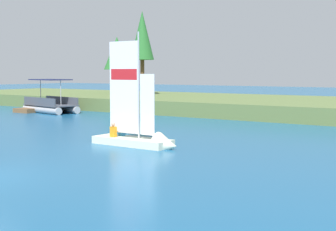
{
  "coord_description": "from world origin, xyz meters",
  "views": [
    {
      "loc": [
        13.87,
        -9.13,
        3.4
      ],
      "look_at": [
        -0.14,
        11.08,
        1.2
      ],
      "focal_mm": 52.03,
      "sensor_mm": 36.0,
      "label": 1
    }
  ],
  "objects_px": {
    "shoreline_tree_left": "(117,53)",
    "pontoon_boat": "(51,104)",
    "sailboat": "(144,137)",
    "shoreline_tree_midleft": "(142,36)",
    "wooden_dock": "(44,109)"
  },
  "relations": [
    {
      "from": "shoreline_tree_left",
      "to": "pontoon_boat",
      "type": "xyz_separation_m",
      "value": [
        2.66,
        -11.68,
        -4.69
      ]
    },
    {
      "from": "shoreline_tree_left",
      "to": "sailboat",
      "type": "bearing_deg",
      "value": -47.04
    },
    {
      "from": "pontoon_boat",
      "to": "shoreline_tree_midleft",
      "type": "bearing_deg",
      "value": 92.76
    },
    {
      "from": "wooden_dock",
      "to": "sailboat",
      "type": "distance_m",
      "value": 22.7
    },
    {
      "from": "shoreline_tree_midleft",
      "to": "pontoon_boat",
      "type": "bearing_deg",
      "value": -98.54
    },
    {
      "from": "shoreline_tree_midleft",
      "to": "wooden_dock",
      "type": "xyz_separation_m",
      "value": [
        -3.34,
        -9.83,
        -6.76
      ]
    },
    {
      "from": "wooden_dock",
      "to": "pontoon_boat",
      "type": "bearing_deg",
      "value": -23.57
    },
    {
      "from": "sailboat",
      "to": "pontoon_boat",
      "type": "relative_size",
      "value": 0.97
    },
    {
      "from": "shoreline_tree_midleft",
      "to": "wooden_dock",
      "type": "height_order",
      "value": "shoreline_tree_midleft"
    },
    {
      "from": "shoreline_tree_left",
      "to": "pontoon_boat",
      "type": "bearing_deg",
      "value": -77.18
    },
    {
      "from": "wooden_dock",
      "to": "pontoon_boat",
      "type": "xyz_separation_m",
      "value": [
        1.75,
        -0.76,
        0.5
      ]
    },
    {
      "from": "shoreline_tree_midleft",
      "to": "pontoon_boat",
      "type": "height_order",
      "value": "shoreline_tree_midleft"
    },
    {
      "from": "shoreline_tree_midleft",
      "to": "wooden_dock",
      "type": "bearing_deg",
      "value": -108.75
    },
    {
      "from": "shoreline_tree_midleft",
      "to": "pontoon_boat",
      "type": "relative_size",
      "value": 1.44
    },
    {
      "from": "shoreline_tree_left",
      "to": "wooden_dock",
      "type": "height_order",
      "value": "shoreline_tree_left"
    }
  ]
}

